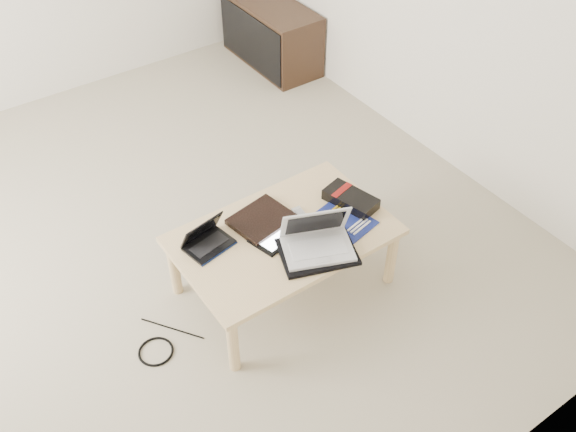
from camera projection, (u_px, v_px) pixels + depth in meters
ground at (158, 251)px, 3.74m from camera, size 4.00×4.00×0.00m
coffee_table at (284, 240)px, 3.31m from camera, size 1.10×0.70×0.40m
media_cabinet at (271, 34)px, 5.19m from camera, size 0.41×0.90×0.50m
book at (262, 220)px, 3.33m from camera, size 0.33×0.29×0.03m
netbook at (207, 240)px, 3.19m from camera, size 0.26×0.21×0.16m
tablet at (274, 237)px, 3.25m from camera, size 0.26×0.22×0.01m
remote at (306, 221)px, 3.33m from camera, size 0.08×0.23×0.02m
neoprene_sleeve at (317, 252)px, 3.17m from camera, size 0.44×0.38×0.02m
white_laptop at (317, 240)px, 3.15m from camera, size 0.40×0.35×0.23m
motherboard at (344, 220)px, 3.34m from camera, size 0.29×0.34×0.01m
gpu_box at (351, 199)px, 3.43m from camera, size 0.21×0.31×0.06m
cable_coil at (266, 234)px, 3.26m from camera, size 0.12×0.12×0.01m
floor_cable_coil at (156, 352)px, 3.22m from camera, size 0.21×0.21×0.01m
floor_cable_trail at (172, 328)px, 3.33m from camera, size 0.21×0.30×0.01m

